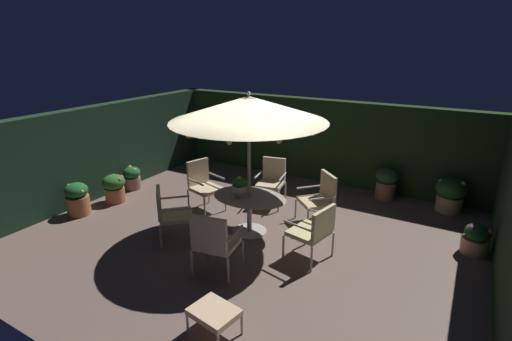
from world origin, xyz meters
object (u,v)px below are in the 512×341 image
at_px(patio_chair_southeast, 314,229).
at_px(patio_chair_south, 320,196).
at_px(centerpiece_planter, 239,185).
at_px(patio_chair_southwest, 272,178).
at_px(ottoman_footrest, 214,313).
at_px(potted_plant_right_near, 451,194).
at_px(potted_plant_left_near, 132,177).
at_px(patio_dining_table, 249,206).
at_px(potted_plant_back_left, 77,199).
at_px(potted_plant_front_corner, 114,187).
at_px(potted_plant_right_far, 476,239).
at_px(patio_chair_northeast, 170,211).
at_px(potted_plant_left_far, 386,182).
at_px(patio_chair_north, 203,182).
at_px(patio_umbrella, 249,109).
at_px(patio_chair_east, 214,240).

height_order(patio_chair_southeast, patio_chair_south, patio_chair_south).
xyz_separation_m(centerpiece_planter, patio_chair_southwest, (-0.14, 1.53, -0.38)).
xyz_separation_m(ottoman_footrest, potted_plant_right_near, (2.17, 5.38, 0.08)).
xyz_separation_m(patio_chair_south, potted_plant_left_near, (-4.57, -0.55, -0.28)).
bearing_deg(patio_dining_table, patio_chair_southwest, 100.81).
xyz_separation_m(ottoman_footrest, potted_plant_back_left, (-4.43, 1.38, 0.04)).
height_order(patio_chair_south, potted_plant_back_left, patio_chair_south).
distance_m(patio_chair_southwest, potted_plant_left_near, 3.46).
bearing_deg(potted_plant_front_corner, centerpiece_planter, 2.56).
relative_size(patio_chair_south, potted_plant_right_far, 1.89).
distance_m(potted_plant_right_far, potted_plant_right_near, 1.74).
bearing_deg(centerpiece_planter, potted_plant_back_left, -163.81).
distance_m(patio_chair_southwest, potted_plant_right_near, 3.74).
height_order(patio_chair_southwest, potted_plant_right_far, patio_chair_southwest).
relative_size(patio_chair_northeast, potted_plant_right_far, 1.90).
bearing_deg(potted_plant_right_far, potted_plant_left_near, -174.02).
bearing_deg(potted_plant_front_corner, ottoman_footrest, -27.13).
bearing_deg(centerpiece_planter, patio_chair_southeast, -6.58).
xyz_separation_m(potted_plant_right_near, potted_plant_front_corner, (-6.47, -3.18, -0.05)).
height_order(potted_plant_right_far, potted_plant_front_corner, potted_plant_front_corner).
distance_m(patio_dining_table, potted_plant_left_far, 3.46).
relative_size(centerpiece_planter, potted_plant_left_near, 0.73).
distance_m(patio_chair_north, patio_chair_southwest, 1.49).
height_order(patio_dining_table, patio_chair_southeast, patio_chair_southeast).
distance_m(potted_plant_back_left, potted_plant_front_corner, 0.83).
xyz_separation_m(patio_chair_northeast, patio_chair_southeast, (2.43, 0.68, -0.02)).
height_order(centerpiece_planter, ottoman_footrest, centerpiece_planter).
relative_size(patio_dining_table, patio_chair_southwest, 1.41).
xyz_separation_m(patio_umbrella, potted_plant_front_corner, (-3.31, -0.27, -1.98)).
xyz_separation_m(patio_umbrella, ottoman_footrest, (0.98, -2.47, -2.01)).
bearing_deg(potted_plant_front_corner, patio_chair_southeast, -0.40).
xyz_separation_m(patio_chair_northeast, potted_plant_front_corner, (-2.28, 0.72, -0.25)).
bearing_deg(patio_chair_north, ottoman_footrest, -50.72).
height_order(patio_umbrella, patio_chair_southwest, patio_umbrella).
distance_m(centerpiece_planter, potted_plant_left_near, 3.58).
relative_size(patio_chair_north, potted_plant_left_far, 1.49).
xyz_separation_m(patio_chair_southwest, potted_plant_back_left, (-3.18, -2.50, -0.23)).
bearing_deg(patio_chair_northeast, potted_plant_right_far, 25.42).
xyz_separation_m(patio_chair_north, ottoman_footrest, (2.36, -2.88, -0.29)).
relative_size(patio_dining_table, potted_plant_right_far, 2.66).
distance_m(patio_chair_south, potted_plant_front_corner, 4.50).
bearing_deg(patio_umbrella, potted_plant_left_near, 172.18).
distance_m(patio_chair_north, patio_chair_northeast, 1.44).
distance_m(potted_plant_right_near, potted_plant_left_near, 7.17).
height_order(patio_chair_south, potted_plant_front_corner, patio_chair_south).
distance_m(patio_chair_north, potted_plant_right_far, 5.14).
bearing_deg(potted_plant_left_near, potted_plant_left_far, 24.11).
distance_m(potted_plant_back_left, potted_plant_left_near, 1.59).
height_order(patio_umbrella, patio_chair_southeast, patio_umbrella).
xyz_separation_m(patio_chair_east, patio_chair_south, (0.76, 2.46, -0.02)).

